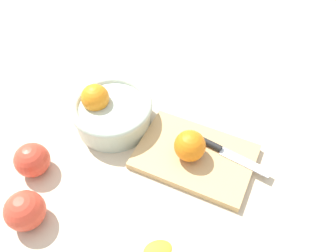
{
  "coord_description": "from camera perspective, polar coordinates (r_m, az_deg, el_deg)",
  "views": [
    {
      "loc": [
        0.19,
        -0.36,
        0.62
      ],
      "look_at": [
        0.02,
        0.08,
        0.04
      ],
      "focal_mm": 37.15,
      "sensor_mm": 36.0,
      "label": 1
    }
  ],
  "objects": [
    {
      "name": "ground_plane",
      "position": [
        0.74,
        -3.8,
        -5.92
      ],
      "size": [
        2.4,
        2.4,
        0.0
      ],
      "primitive_type": "plane",
      "color": "beige"
    },
    {
      "name": "bowl",
      "position": [
        0.78,
        -9.32,
        2.39
      ],
      "size": [
        0.18,
        0.18,
        0.1
      ],
      "color": "beige",
      "rests_on": "ground_plane"
    },
    {
      "name": "cutting_board",
      "position": [
        0.74,
        4.43,
        -5.04
      ],
      "size": [
        0.25,
        0.18,
        0.02
      ],
      "primitive_type": "cube",
      "rotation": [
        0.0,
        0.0,
        -0.06
      ],
      "color": "tan",
      "rests_on": "ground_plane"
    },
    {
      "name": "orange_on_board",
      "position": [
        0.7,
        3.61,
        -3.26
      ],
      "size": [
        0.07,
        0.07,
        0.07
      ],
      "primitive_type": "sphere",
      "color": "orange",
      "rests_on": "cutting_board"
    },
    {
      "name": "knife",
      "position": [
        0.74,
        9.43,
        -4.23
      ],
      "size": [
        0.16,
        0.05,
        0.01
      ],
      "color": "silver",
      "rests_on": "cutting_board"
    },
    {
      "name": "apple_front_left",
      "position": [
        0.75,
        -21.39,
        -5.21
      ],
      "size": [
        0.07,
        0.07,
        0.07
      ],
      "primitive_type": "sphere",
      "color": "#D6422D",
      "rests_on": "ground_plane"
    },
    {
      "name": "apple_front_left_2",
      "position": [
        0.69,
        -22.41,
        -12.71
      ],
      "size": [
        0.07,
        0.07,
        0.07
      ],
      "primitive_type": "sphere",
      "color": "#D6422D",
      "rests_on": "ground_plane"
    },
    {
      "name": "citrus_peel",
      "position": [
        0.65,
        -1.69,
        -19.56
      ],
      "size": [
        0.06,
        0.06,
        0.01
      ],
      "primitive_type": "ellipsoid",
      "rotation": [
        0.0,
        0.0,
        0.63
      ],
      "color": "orange",
      "rests_on": "ground_plane"
    }
  ]
}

